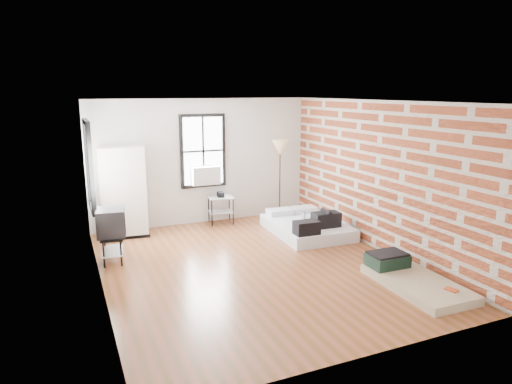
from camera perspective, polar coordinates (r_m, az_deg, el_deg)
name	(u,v)px	position (r m, az deg, el deg)	size (l,w,h in m)	color
ground	(255,266)	(7.97, -0.08, -9.29)	(6.00, 6.00, 0.00)	brown
room_shell	(259,163)	(7.92, 0.42, 3.62)	(5.02, 6.02, 2.80)	silver
mattress_main	(307,226)	(9.74, 6.41, -4.22)	(1.47, 1.95, 0.61)	silver
mattress_bare	(410,277)	(7.64, 18.67, -10.09)	(0.94, 1.73, 0.37)	tan
wardrobe	(124,192)	(9.73, -16.21, -0.03)	(1.00, 0.65, 1.86)	black
side_table	(221,202)	(10.35, -4.44, -1.26)	(0.60, 0.50, 0.73)	black
floor_lamp	(280,151)	(10.63, 3.04, 5.14)	(0.40, 0.40, 1.85)	#321F10
tv_stand	(111,224)	(8.39, -17.64, -3.85)	(0.54, 0.72, 0.96)	black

